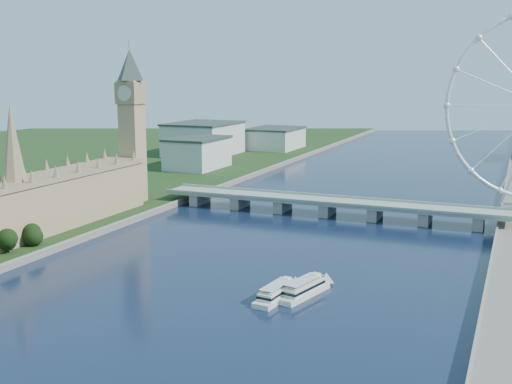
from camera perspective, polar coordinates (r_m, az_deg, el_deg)
The scene contains 6 objects.
parliament_range at distance 352.09m, azimuth -20.49°, elevation -1.49°, with size 24.00×200.00×70.00m.
big_ben at distance 430.55m, azimuth -11.03°, elevation 7.51°, with size 20.02×20.02×110.00m.
westminster_bridge at distance 404.09m, azimuth 6.39°, elevation -1.12°, with size 220.00×22.00×9.50m.
city_skyline at distance 648.20m, azimuth 16.26°, elevation 3.83°, with size 505.00×280.00×32.00m.
tour_boat_near at distance 260.65m, azimuth 4.22°, elevation -9.17°, with size 8.22×32.05×7.10m, color beige, non-canonical shape.
tour_boat_far at distance 256.14m, azimuth 1.84°, elevation -9.51°, with size 7.72×30.19×6.67m, color silver, non-canonical shape.
Camera 1 is at (109.67, -80.39, 87.64)m, focal length 45.00 mm.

